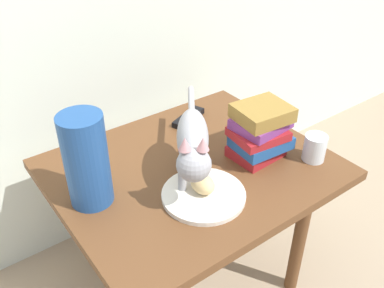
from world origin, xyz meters
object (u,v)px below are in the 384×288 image
(bread_roll, at_px, (203,184))
(cat, at_px, (193,143))
(tv_remote, at_px, (188,118))
(plate, at_px, (204,195))
(candle_jar, at_px, (314,149))
(green_vase, at_px, (86,160))
(side_table, at_px, (192,181))
(book_stack, at_px, (260,132))

(bread_roll, distance_m, cat, 0.12)
(bread_roll, height_order, tv_remote, bread_roll)
(plate, height_order, candle_jar, candle_jar)
(cat, xyz_separation_m, tv_remote, (0.19, 0.29, -0.12))
(green_vase, bearing_deg, cat, -19.57)
(side_table, height_order, plate, plate)
(book_stack, xyz_separation_m, candle_jar, (0.13, -0.12, -0.05))
(tv_remote, bearing_deg, candle_jar, -89.45)
(tv_remote, bearing_deg, book_stack, -103.15)
(side_table, distance_m, green_vase, 0.37)
(plate, relative_size, tv_remote, 1.57)
(book_stack, bearing_deg, green_vase, 166.95)
(green_vase, bearing_deg, candle_jar, -20.16)
(side_table, bearing_deg, book_stack, -22.11)
(cat, distance_m, green_vase, 0.29)
(bread_roll, relative_size, candle_jar, 0.94)
(green_vase, relative_size, tv_remote, 1.77)
(side_table, relative_size, candle_jar, 9.65)
(book_stack, distance_m, candle_jar, 0.18)
(cat, bearing_deg, side_table, 55.32)
(candle_jar, relative_size, tv_remote, 0.57)
(cat, xyz_separation_m, book_stack, (0.24, -0.02, -0.04))
(bread_roll, height_order, green_vase, green_vase)
(side_table, relative_size, cat, 2.02)
(side_table, relative_size, plate, 3.49)
(book_stack, distance_m, green_vase, 0.53)
(side_table, xyz_separation_m, cat, (-0.04, -0.06, 0.19))
(plate, height_order, book_stack, book_stack)
(book_stack, height_order, green_vase, green_vase)
(tv_remote, bearing_deg, bread_roll, -142.01)
(side_table, xyz_separation_m, green_vase, (-0.31, 0.04, 0.19))
(plate, bearing_deg, tv_remote, 59.64)
(bread_roll, bearing_deg, book_stack, 10.17)
(plate, distance_m, bread_roll, 0.03)
(tv_remote, bearing_deg, cat, -145.38)
(side_table, height_order, bread_roll, bread_roll)
(bread_roll, relative_size, cat, 0.20)
(plate, bearing_deg, book_stack, 12.05)
(plate, relative_size, bread_roll, 2.94)
(plate, distance_m, candle_jar, 0.39)
(cat, distance_m, tv_remote, 0.37)
(plate, bearing_deg, green_vase, 145.40)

